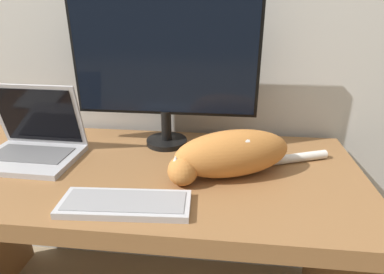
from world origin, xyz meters
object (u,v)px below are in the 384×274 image
Objects in this scene: laptop at (32,144)px; cat at (231,153)px; external_keyboard at (125,204)px; monitor at (164,63)px.

cat is (0.72, -0.05, 0.03)m from laptop.
external_keyboard is at bearing -164.43° from cat.
cat is at bearing -42.10° from monitor.
cat is (0.29, 0.22, 0.07)m from external_keyboard.
external_keyboard is at bearing -30.73° from laptop.
monitor is 0.57m from laptop.
monitor reaches higher than laptop.
laptop is at bearing 154.43° from cat.
monitor is 0.42m from cat.
laptop reaches higher than external_keyboard.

